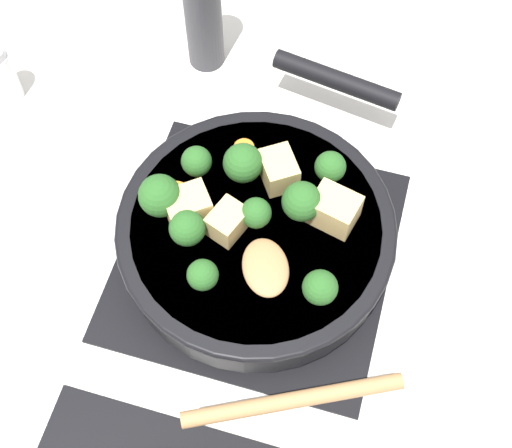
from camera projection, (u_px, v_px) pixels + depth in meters
ground_plane at (256, 256)px, 0.84m from camera, size 2.40×2.40×0.00m
front_burner_grate at (256, 251)px, 0.82m from camera, size 0.31×0.31×0.03m
skillet_pan at (257, 232)px, 0.79m from camera, size 0.31×0.41×0.05m
wooden_spoon at (280, 336)px, 0.70m from camera, size 0.20×0.22×0.02m
tofu_cube_center_large at (279, 170)px, 0.78m from camera, size 0.05×0.06×0.04m
tofu_cube_near_handle at (188, 207)px, 0.76m from camera, size 0.06×0.06×0.04m
tofu_cube_east_chunk at (334, 210)px, 0.75m from camera, size 0.06×0.05×0.04m
tofu_cube_west_chunk at (228, 222)px, 0.75m from camera, size 0.04×0.05×0.03m
broccoli_floret_near_spoon at (160, 196)px, 0.75m from camera, size 0.05×0.05×0.05m
broccoli_floret_center_top at (330, 167)px, 0.77m from camera, size 0.03×0.03×0.04m
broccoli_floret_east_rim at (187, 228)px, 0.73m from camera, size 0.04×0.04×0.05m
broccoli_floret_west_rim at (243, 163)px, 0.77m from camera, size 0.04×0.04×0.05m
broccoli_floret_north_edge at (320, 288)px, 0.70m from camera, size 0.04×0.04×0.04m
broccoli_floret_south_cluster at (197, 162)px, 0.78m from camera, size 0.03×0.03×0.04m
broccoli_floret_mid_floret at (302, 202)px, 0.75m from camera, size 0.04×0.04×0.05m
broccoli_floret_small_inner at (256, 211)px, 0.75m from camera, size 0.03×0.03×0.04m
broccoli_floret_tall_stem at (203, 275)px, 0.71m from camera, size 0.03×0.03×0.04m
carrot_slice_orange_thin at (244, 148)px, 0.81m from camera, size 0.02×0.02×0.01m
carrot_slice_near_center at (176, 194)px, 0.78m from camera, size 0.03×0.03×0.01m
pepper_mill at (202, 2)px, 0.89m from camera, size 0.05×0.05×0.22m
salt_shaker at (1, 74)px, 0.91m from camera, size 0.04×0.04×0.09m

